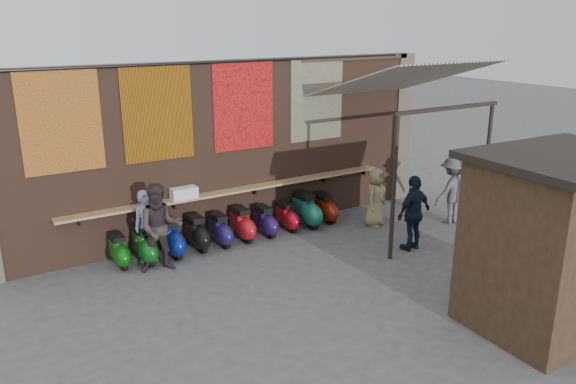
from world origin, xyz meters
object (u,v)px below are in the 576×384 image
Objects in this scene: scooter_stool_5 at (242,224)px; shopper_tan at (375,197)px; shelf_box at (184,193)px; scooter_stool_1 at (145,245)px; scooter_stool_0 at (119,251)px; shopper_grey at (452,190)px; shopper_navy at (414,213)px; market_stall at (557,245)px; diner_right at (160,228)px; diner_left at (147,226)px; scooter_stool_3 at (197,233)px; scooter_stool_7 at (287,217)px; scooter_stool_6 at (265,221)px; scooter_stool_9 at (324,208)px; scooter_stool_2 at (171,238)px; scooter_stool_4 at (220,230)px; scooter_stool_8 at (306,210)px.

shopper_tan reaches higher than scooter_stool_5.
shelf_box is 1.40m from scooter_stool_1.
scooter_stool_0 is 6.08m from shopper_tan.
shopper_navy is at bearing 16.38° from shopper_grey.
diner_right is at bearing 133.75° from market_stall.
scooter_stool_3 is at bearing 0.25° from diner_left.
scooter_stool_5 is 1.21m from scooter_stool_7.
shopper_grey is (4.36, -1.65, 0.49)m from scooter_stool_6.
scooter_stool_9 is (3.40, -0.04, -0.02)m from scooter_stool_3.
scooter_stool_0 is 1.10m from scooter_stool_2.
shopper_grey reaches higher than scooter_stool_4.
scooter_stool_1 is 0.59m from scooter_stool_2.
shopper_tan is (3.21, -0.87, 0.35)m from scooter_stool_5.
scooter_stool_5 is at bearing -0.60° from scooter_stool_0.
scooter_stool_4 is at bearing -0.15° from scooter_stool_2.
shopper_tan reaches higher than scooter_stool_0.
market_stall is at bearing -87.27° from scooter_stool_9.
shopper_navy is (5.03, -1.85, -0.07)m from diner_right.
scooter_stool_4 reaches higher than scooter_stool_7.
shopper_grey is at bearing -14.03° from scooter_stool_2.
scooter_stool_0 is 0.81× the size of scooter_stool_8.
scooter_stool_2 is 1.11× the size of scooter_stool_9.
shopper_tan is at bearing 10.64° from diner_right.
scooter_stool_7 is at bearing -6.64° from shelf_box.
scooter_stool_9 is at bearing 110.78° from shopper_tan.
scooter_stool_6 is 1.73m from scooter_stool_9.
shopper_navy is 0.61× the size of market_stall.
shelf_box is at bearing 34.86° from scooter_stool_2.
shopper_tan is at bearing -23.62° from scooter_stool_7.
scooter_stool_5 is (1.09, -0.04, -0.00)m from scooter_stool_3.
scooter_stool_4 is (0.53, -0.07, -0.02)m from scooter_stool_3.
scooter_stool_9 is at bearing -0.07° from scooter_stool_5.
scooter_stool_4 is 0.45× the size of shopper_grey.
scooter_stool_8 is (1.16, 0.01, 0.06)m from scooter_stool_6.
scooter_stool_5 is at bearing 176.14° from scooter_stool_6.
diner_left is (-1.10, -0.05, 0.39)m from scooter_stool_3.
scooter_stool_0 is 0.26× the size of market_stall.
scooter_stool_3 is at bearing -38.93° from shopper_navy.
scooter_stool_4 is at bearing -21.27° from shopper_grey.
diner_left is 7.67m from market_stall.
scooter_stool_1 is at bearing -179.35° from scooter_stool_9.
scooter_stool_5 is (2.80, -0.03, 0.04)m from scooter_stool_0.
shopper_navy is (5.11, -2.45, 0.07)m from diner_left.
scooter_stool_7 is at bearing 0.67° from scooter_stool_2.
market_stall is (2.59, -5.98, 1.01)m from scooter_stool_5.
scooter_stool_9 is 4.50m from diner_right.
shelf_box reaches higher than scooter_stool_0.
scooter_stool_7 is 0.39× the size of diner_right.
shopper_navy is at bearing -27.77° from diner_left.
market_stall reaches higher than diner_left.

